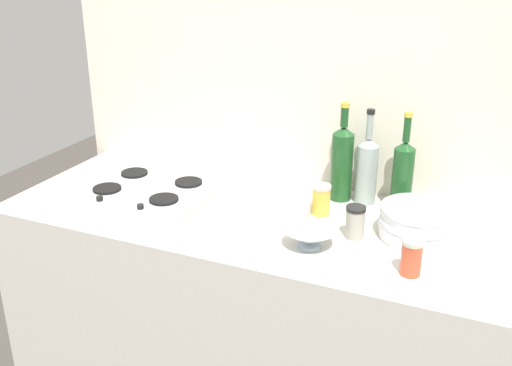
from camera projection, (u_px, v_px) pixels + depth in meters
name	position (u px, v px, depth m)	size (l,w,h in m)	color
counter_block	(256.00, 323.00, 2.24)	(1.80, 0.70, 0.90)	beige
backsplash_panel	(295.00, 109.00, 2.29)	(1.90, 0.06, 2.37)	beige
stovetop_hob	(148.00, 189.00, 2.26)	(0.49, 0.40, 0.04)	#B2B2B7
plate_stack	(418.00, 222.00, 1.90)	(0.25, 0.25, 0.10)	white
wine_bottle_leftmost	(342.00, 162.00, 2.15)	(0.08, 0.08, 0.36)	#19471E
wine_bottle_mid_left	(367.00, 169.00, 2.13)	(0.08, 0.08, 0.35)	gray
wine_bottle_mid_right	(403.00, 175.00, 2.06)	(0.07, 0.07, 0.36)	#19471E
mixing_bowl	(310.00, 237.00, 1.84)	(0.16, 0.16, 0.06)	silver
butter_dish	(286.00, 212.00, 2.03)	(0.16, 0.10, 0.06)	silver
condiment_jar_front	(411.00, 257.00, 1.68)	(0.06, 0.06, 0.11)	#C64C2D
condiment_jar_rear	(355.00, 222.00, 1.90)	(0.06, 0.06, 0.11)	#9E998C
condiment_jar_spare	(321.00, 200.00, 2.06)	(0.07, 0.07, 0.11)	gold
cutting_board	(223.00, 230.00, 1.94)	(0.22, 0.15, 0.02)	silver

